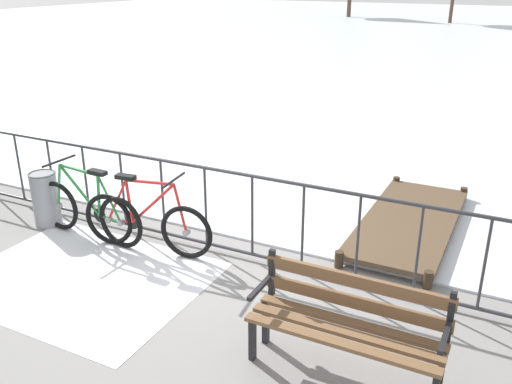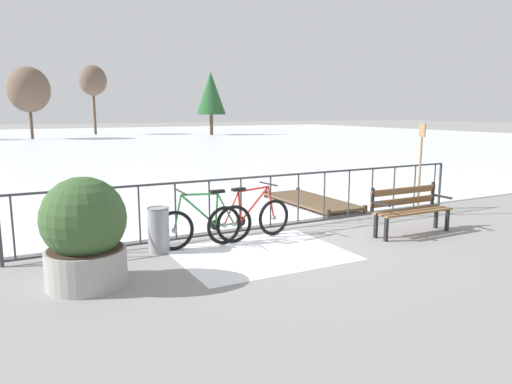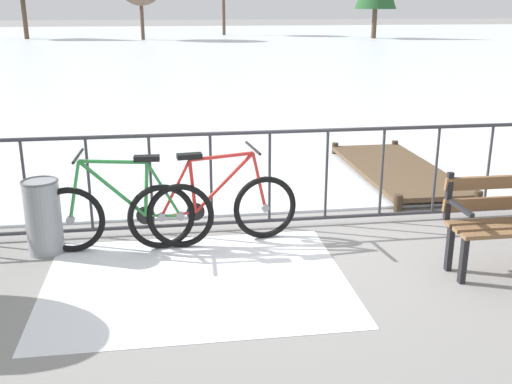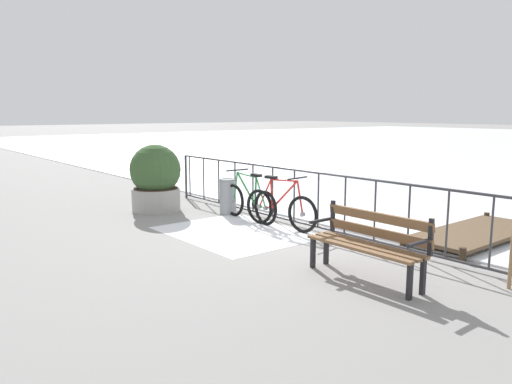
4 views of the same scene
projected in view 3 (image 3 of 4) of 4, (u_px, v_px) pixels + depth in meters
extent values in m
plane|color=gray|center=(269.00, 227.00, 6.51)|extent=(160.00, 160.00, 0.00)
cube|color=silver|center=(183.00, 46.00, 33.29)|extent=(80.00, 56.00, 0.03)
cube|color=white|center=(196.00, 281.00, 5.26)|extent=(2.62, 2.05, 0.01)
cylinder|color=#38383D|center=(270.00, 132.00, 6.19)|extent=(9.00, 0.04, 0.04)
cylinder|color=#38383D|center=(269.00, 220.00, 6.48)|extent=(9.00, 0.04, 0.04)
cylinder|color=#38383D|center=(25.00, 187.00, 5.99)|extent=(0.03, 0.03, 0.97)
cylinder|color=#38383D|center=(89.00, 185.00, 6.08)|extent=(0.03, 0.03, 0.97)
cylinder|color=#38383D|center=(151.00, 182.00, 6.16)|extent=(0.03, 0.03, 0.97)
cylinder|color=#38383D|center=(211.00, 180.00, 6.25)|extent=(0.03, 0.03, 0.97)
cylinder|color=#38383D|center=(270.00, 177.00, 6.34)|extent=(0.03, 0.03, 0.97)
cylinder|color=#38383D|center=(326.00, 175.00, 6.42)|extent=(0.03, 0.03, 0.97)
cylinder|color=#38383D|center=(382.00, 173.00, 6.51)|extent=(0.03, 0.03, 0.97)
cylinder|color=#38383D|center=(436.00, 170.00, 6.60)|extent=(0.03, 0.03, 0.97)
cylinder|color=#38383D|center=(488.00, 168.00, 6.68)|extent=(0.03, 0.03, 0.97)
torus|color=black|center=(162.00, 217.00, 5.86)|extent=(0.66, 0.14, 0.66)
cylinder|color=gray|center=(162.00, 217.00, 5.86)|extent=(0.09, 0.07, 0.08)
torus|color=black|center=(265.00, 208.00, 6.12)|extent=(0.66, 0.14, 0.66)
cylinder|color=gray|center=(265.00, 208.00, 6.12)|extent=(0.09, 0.07, 0.08)
cylinder|color=red|center=(193.00, 186.00, 5.85)|extent=(0.08, 0.04, 0.53)
cylinder|color=red|center=(224.00, 182.00, 5.93)|extent=(0.61, 0.11, 0.59)
cylinder|color=red|center=(222.00, 157.00, 5.84)|extent=(0.63, 0.11, 0.07)
cylinder|color=red|center=(179.00, 214.00, 5.90)|extent=(0.34, 0.07, 0.05)
cylinder|color=red|center=(175.00, 189.00, 5.81)|extent=(0.32, 0.07, 0.56)
cylinder|color=red|center=(259.00, 181.00, 6.02)|extent=(0.16, 0.05, 0.59)
cube|color=black|center=(189.00, 156.00, 5.76)|extent=(0.25, 0.13, 0.05)
cylinder|color=black|center=(253.00, 148.00, 5.90)|extent=(0.09, 0.52, 0.03)
cylinder|color=black|center=(196.00, 212.00, 5.94)|extent=(0.18, 0.04, 0.18)
torus|color=black|center=(180.00, 216.00, 5.88)|extent=(0.66, 0.09, 0.66)
cylinder|color=gray|center=(180.00, 216.00, 5.88)|extent=(0.08, 0.06, 0.08)
torus|color=black|center=(70.00, 220.00, 5.77)|extent=(0.66, 0.09, 0.66)
cylinder|color=gray|center=(70.00, 220.00, 5.77)|extent=(0.08, 0.06, 0.08)
cylinder|color=#2D843D|center=(146.00, 189.00, 5.76)|extent=(0.08, 0.04, 0.53)
cylinder|color=#2D843D|center=(113.00, 189.00, 5.73)|extent=(0.61, 0.06, 0.59)
cylinder|color=#2D843D|center=(113.00, 162.00, 5.65)|extent=(0.63, 0.06, 0.07)
cylinder|color=#2D843D|center=(163.00, 216.00, 5.86)|extent=(0.34, 0.04, 0.05)
cylinder|color=#2D843D|center=(164.00, 190.00, 5.79)|extent=(0.32, 0.04, 0.56)
cylinder|color=#2D843D|center=(74.00, 191.00, 5.69)|extent=(0.16, 0.04, 0.59)
cube|color=black|center=(147.00, 158.00, 5.67)|extent=(0.24, 0.11, 0.05)
cylinder|color=black|center=(78.00, 156.00, 5.60)|extent=(0.05, 0.52, 0.03)
cylinder|color=black|center=(146.00, 215.00, 5.84)|extent=(0.18, 0.03, 0.18)
cube|color=black|center=(463.00, 259.00, 5.16)|extent=(0.05, 0.06, 0.44)
cube|color=black|center=(450.00, 248.00, 5.41)|extent=(0.05, 0.06, 0.44)
cube|color=black|center=(448.00, 197.00, 5.38)|extent=(0.05, 0.04, 0.45)
cube|color=black|center=(461.00, 208.00, 5.16)|extent=(0.04, 0.40, 0.04)
cylinder|color=gray|center=(43.00, 217.00, 5.76)|extent=(0.34, 0.34, 0.72)
torus|color=#545558|center=(39.00, 181.00, 5.65)|extent=(0.35, 0.35, 0.02)
cube|color=brown|center=(396.00, 169.00, 8.32)|extent=(1.10, 2.71, 0.06)
cylinder|color=#3C2E20|center=(398.00, 203.00, 6.98)|extent=(0.10, 0.10, 0.20)
cylinder|color=#3C2E20|center=(478.00, 199.00, 7.12)|extent=(0.10, 0.10, 0.20)
cylinder|color=#3C2E20|center=(335.00, 149.00, 9.54)|extent=(0.10, 0.10, 0.20)
cylinder|color=#3C2E20|center=(395.00, 147.00, 9.68)|extent=(0.10, 0.10, 0.20)
cylinder|color=brown|center=(224.00, 5.00, 43.19)|extent=(0.23, 0.23, 4.22)
cylinder|color=brown|center=(142.00, 17.00, 37.74)|extent=(0.23, 0.23, 2.89)
cylinder|color=brown|center=(375.00, 14.00, 39.26)|extent=(0.32, 0.32, 3.15)
cylinder|color=brown|center=(23.00, 5.00, 38.43)|extent=(0.30, 0.30, 4.29)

